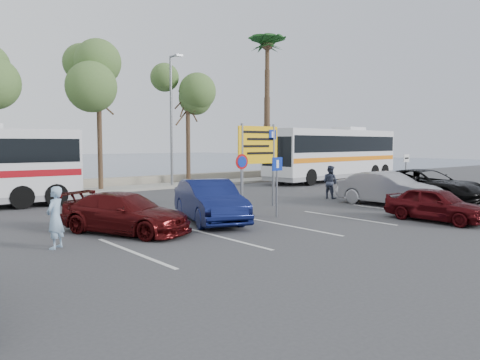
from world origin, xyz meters
TOP-DOWN VIEW (x-y plane):
  - ground at (0.00, 0.00)m, footprint 120.00×120.00m
  - kerb_strip at (0.00, 14.00)m, footprint 44.00×2.40m
  - seawall at (0.00, 16.00)m, footprint 48.00×0.80m
  - tree_mid at (-1.50, 14.00)m, footprint 3.20×3.20m
  - tree_right at (4.50, 14.00)m, footprint 3.20×3.20m
  - palm_tree at (11.50, 14.00)m, footprint 4.80×4.80m
  - street_lamp_right at (3.00, 13.52)m, footprint 0.45×1.15m
  - direction_sign at (1.00, 3.20)m, footprint 2.20×0.12m
  - sign_no_stop at (-0.60, 2.38)m, footprint 0.60×0.08m
  - sign_parking at (-0.20, 0.79)m, footprint 0.50×0.07m
  - sign_taxi at (9.80, 1.49)m, footprint 0.50×0.07m
  - lane_markings at (-1.14, -1.00)m, footprint 12.02×4.20m
  - coach_bus_right at (15.00, 10.50)m, footprint 13.01×3.80m
  - car_blue at (-2.79, 1.50)m, footprint 2.96×4.78m
  - car_maroon at (-6.00, 1.50)m, footprint 3.40×4.63m
  - car_red at (3.50, -3.50)m, footprint 1.44×3.58m
  - suv_black at (8.30, -0.45)m, footprint 2.84×5.70m
  - car_silver_b at (5.90, -0.00)m, footprint 1.76×4.61m
  - pedestrian_near at (-8.37, 0.69)m, footprint 0.71×0.70m
  - pedestrian_far at (5.99, 3.36)m, footprint 0.68×0.84m

SIDE VIEW (x-z plane):
  - ground at x=0.00m, z-range 0.00..0.00m
  - lane_markings at x=-1.14m, z-range 0.00..0.01m
  - kerb_strip at x=0.00m, z-range 0.00..0.15m
  - seawall at x=0.00m, z-range 0.00..0.60m
  - car_red at x=3.50m, z-range 0.00..1.22m
  - car_maroon at x=-6.00m, z-range 0.00..1.25m
  - car_blue at x=-2.79m, z-range 0.00..1.49m
  - car_silver_b at x=5.90m, z-range 0.00..1.50m
  - suv_black at x=8.30m, z-range 0.00..1.55m
  - pedestrian_near at x=-8.37m, z-range 0.00..1.65m
  - pedestrian_far at x=5.99m, z-range 0.00..1.66m
  - sign_taxi at x=9.80m, z-range 0.32..2.52m
  - sign_parking at x=-0.20m, z-range 0.34..2.59m
  - sign_no_stop at x=-0.60m, z-range 0.40..2.75m
  - coach_bus_right at x=15.00m, z-range -0.14..3.85m
  - direction_sign at x=1.00m, z-range 0.63..4.23m
  - street_lamp_right at x=3.00m, z-range 0.59..8.60m
  - tree_right at x=4.50m, z-range 2.47..9.87m
  - tree_mid at x=-1.50m, z-range 2.65..10.65m
  - palm_tree at x=11.50m, z-range 4.27..15.47m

